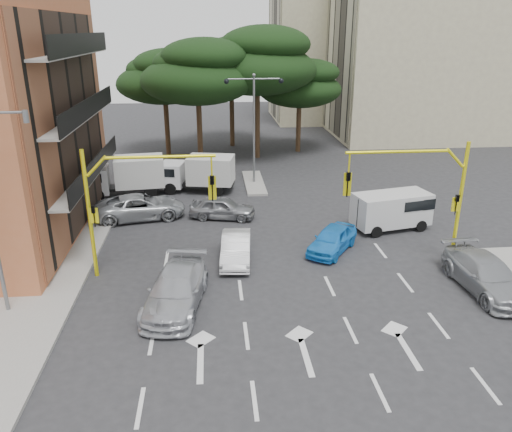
{
  "coord_description": "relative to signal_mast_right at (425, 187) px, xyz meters",
  "views": [
    {
      "loc": [
        -3.08,
        -19.42,
        10.82
      ],
      "look_at": [
        -0.86,
        4.94,
        1.6
      ],
      "focal_mm": 35.0,
      "sensor_mm": 36.0,
      "label": 1
    }
  ],
  "objects": [
    {
      "name": "ground",
      "position": [
        -6.8,
        -1.99,
        -3.88
      ],
      "size": [
        120.0,
        120.0,
        0.0
      ],
      "primitive_type": "plane",
      "color": "#28282B",
      "rests_on": "ground"
    },
    {
      "name": "median_strip",
      "position": [
        -6.8,
        14.01,
        -3.81
      ],
      "size": [
        1.4,
        6.0,
        0.15
      ],
      "primitive_type": "cube",
      "color": "gray",
      "rests_on": "ground"
    },
    {
      "name": "apartment_beige_near",
      "position": [
        13.15,
        30.01,
        5.47
      ],
      "size": [
        20.2,
        12.15,
        18.7
      ],
      "color": "tan",
      "rests_on": "ground"
    },
    {
      "name": "apartment_beige_far",
      "position": [
        6.15,
        42.01,
        4.47
      ],
      "size": [
        16.2,
        12.15,
        16.7
      ],
      "color": "tan",
      "rests_on": "ground"
    },
    {
      "name": "pine_left_near",
      "position": [
        -10.75,
        19.96,
        3.72
      ],
      "size": [
        9.15,
        9.15,
        10.23
      ],
      "color": "#382616",
      "rests_on": "ground"
    },
    {
      "name": "pine_center",
      "position": [
        -5.75,
        21.96,
        4.41
      ],
      "size": [
        9.98,
        9.98,
        11.16
      ],
      "color": "#382616",
      "rests_on": "ground"
    },
    {
      "name": "pine_left_far",
      "position": [
        -13.75,
        23.96,
        3.03
      ],
      "size": [
        8.32,
        8.32,
        9.3
      ],
      "color": "#382616",
      "rests_on": "ground"
    },
    {
      "name": "pine_right",
      "position": [
        -1.75,
        23.96,
        2.33
      ],
      "size": [
        7.49,
        7.49,
        8.37
      ],
      "color": "#382616",
      "rests_on": "ground"
    },
    {
      "name": "pine_back",
      "position": [
        -7.75,
        26.96,
        3.72
      ],
      "size": [
        9.15,
        9.15,
        10.23
      ],
      "color": "#382616",
      "rests_on": "ground"
    },
    {
      "name": "signal_mast_right",
      "position": [
        0.0,
        0.0,
        0.0
      ],
      "size": [
        5.79,
        0.37,
        6.0
      ],
      "color": "yellow",
      "rests_on": "ground"
    },
    {
      "name": "signal_mast_left",
      "position": [
        -13.61,
        0.0,
        0.0
      ],
      "size": [
        5.79,
        0.37,
        6.0
      ],
      "color": "yellow",
      "rests_on": "ground"
    },
    {
      "name": "street_lamp_center",
      "position": [
        -6.8,
        14.01,
        1.54
      ],
      "size": [
        4.16,
        0.36,
        7.77
      ],
      "color": "slate",
      "rests_on": "median_strip"
    },
    {
      "name": "car_white_hatch",
      "position": [
        -8.84,
        1.03,
        -3.22
      ],
      "size": [
        1.73,
        4.11,
        1.32
      ],
      "primitive_type": "imported",
      "rotation": [
        0.0,
        0.0,
        -0.09
      ],
      "color": "silver",
      "rests_on": "ground"
    },
    {
      "name": "car_blue_compact",
      "position": [
        -3.84,
        1.7,
        -3.23
      ],
      "size": [
        3.52,
        4.05,
        1.32
      ],
      "primitive_type": "imported",
      "rotation": [
        0.0,
        0.0,
        -0.62
      ],
      "color": "#1B81DE",
      "rests_on": "ground"
    },
    {
      "name": "car_silver_wagon",
      "position": [
        -11.52,
        -3.09,
        -3.13
      ],
      "size": [
        2.92,
        5.47,
        1.51
      ],
      "primitive_type": "imported",
      "rotation": [
        0.0,
        0.0,
        -0.16
      ],
      "color": "#B0B2B8",
      "rests_on": "ground"
    },
    {
      "name": "car_silver_cross_a",
      "position": [
        -14.26,
        7.44,
        -3.15
      ],
      "size": [
        5.67,
        3.43,
        1.47
      ],
      "primitive_type": "imported",
      "rotation": [
        0.0,
        0.0,
        1.77
      ],
      "color": "#A6AAAE",
      "rests_on": "ground"
    },
    {
      "name": "car_silver_cross_b",
      "position": [
        -9.34,
        7.01,
        -3.21
      ],
      "size": [
        4.19,
        2.39,
        1.34
      ],
      "primitive_type": "imported",
      "rotation": [
        0.0,
        0.0,
        1.35
      ],
      "color": "gray",
      "rests_on": "ground"
    },
    {
      "name": "car_silver_parked",
      "position": [
        1.9,
        -2.94,
        -3.14
      ],
      "size": [
        2.35,
        5.2,
        1.48
      ],
      "primitive_type": "imported",
      "rotation": [
        0.0,
        0.0,
        0.06
      ],
      "color": "#989A9F",
      "rests_on": "ground"
    },
    {
      "name": "van_white",
      "position": [
        0.21,
        4.44,
        -2.81
      ],
      "size": [
        4.62,
        2.83,
        2.15
      ],
      "primitive_type": null,
      "rotation": [
        0.0,
        0.0,
        -1.35
      ],
      "color": "silver",
      "rests_on": "ground"
    },
    {
      "name": "box_truck_a",
      "position": [
        -15.8,
        12.01,
        -2.55
      ],
      "size": [
        5.65,
        2.93,
        2.66
      ],
      "primitive_type": null,
      "rotation": [
        0.0,
        0.0,
        1.7
      ],
      "color": "silver",
      "rests_on": "ground"
    },
    {
      "name": "box_truck_b",
      "position": [
        -10.89,
        12.5,
        -2.61
      ],
      "size": [
        5.5,
        3.15,
        2.55
      ],
      "primitive_type": null,
      "rotation": [
        0.0,
        0.0,
        1.37
      ],
      "color": "silver",
      "rests_on": "ground"
    }
  ]
}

